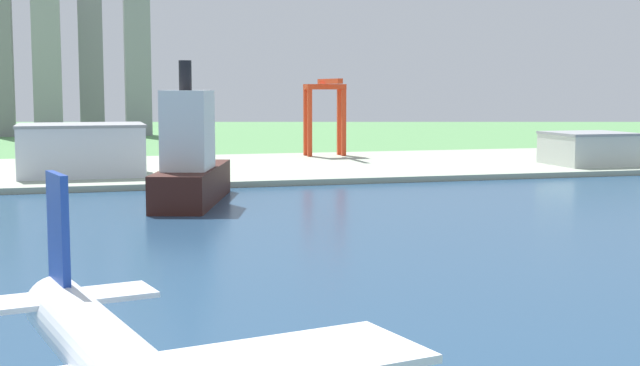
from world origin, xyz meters
TOP-DOWN VIEW (x-y plane):
  - ground_plane at (0.00, 300.00)m, footprint 2400.00×2400.00m
  - water_bay at (0.00, 240.00)m, footprint 840.00×360.00m
  - industrial_pier at (0.00, 490.00)m, footprint 840.00×140.00m
  - cargo_ship at (10.94, 377.99)m, footprint 35.47×67.40m
  - port_crane_red at (102.32, 535.41)m, footprint 21.06×38.19m
  - warehouse_main at (-23.35, 461.82)m, footprint 50.73×36.67m
  - warehouse_annex at (206.70, 450.36)m, footprint 35.90×34.64m
  - distant_skyline at (-74.48, 828.60)m, footprint 207.83×51.82m

SIDE VIEW (x-z plane):
  - ground_plane at x=0.00m, z-range 0.00..0.00m
  - water_bay at x=0.00m, z-range 0.00..0.15m
  - industrial_pier at x=0.00m, z-range 0.00..2.50m
  - warehouse_annex at x=206.70m, z-range 2.52..17.85m
  - warehouse_main at x=-23.35m, z-range 2.52..23.83m
  - cargo_ship at x=10.94m, z-range -9.82..37.30m
  - port_crane_red at x=102.32m, z-range 10.75..51.38m
  - distant_skyline at x=-74.48m, z-range -11.50..137.86m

